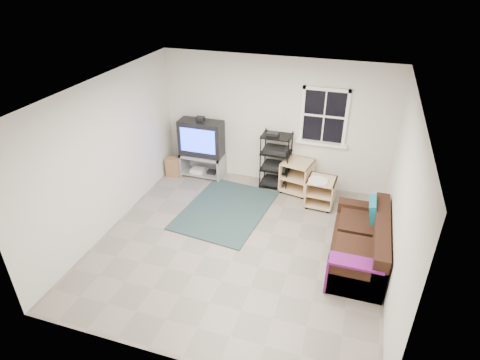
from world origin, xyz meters
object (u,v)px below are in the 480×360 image
(tv_unit, at_px, (202,144))
(side_table_right, at_px, (321,190))
(av_rack, at_px, (276,164))
(side_table_left, at_px, (298,175))
(sofa, at_px, (361,245))

(tv_unit, bearing_deg, side_table_right, -9.24)
(av_rack, bearing_deg, side_table_right, -23.94)
(av_rack, distance_m, side_table_right, 1.09)
(side_table_left, bearing_deg, tv_unit, 179.92)
(tv_unit, relative_size, side_table_right, 2.28)
(tv_unit, bearing_deg, sofa, -28.48)
(av_rack, distance_m, side_table_left, 0.49)
(tv_unit, bearing_deg, side_table_left, -0.08)
(av_rack, height_order, side_table_right, av_rack)
(tv_unit, height_order, side_table_left, tv_unit)
(side_table_right, relative_size, sofa, 0.33)
(side_table_left, height_order, sofa, sofa)
(side_table_right, bearing_deg, side_table_left, 141.25)
(tv_unit, height_order, side_table_right, tv_unit)
(av_rack, bearing_deg, sofa, -45.96)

